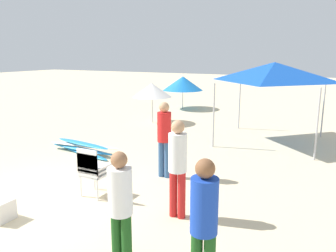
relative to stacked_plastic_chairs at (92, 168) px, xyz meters
The scene contains 10 objects.
ground 1.43m from the stacked_plastic_chairs, 145.88° to the right, with size 80.00×80.00×0.00m, color beige.
stacked_plastic_chairs is the anchor object (origin of this frame).
surfboard_pile 3.20m from the stacked_plastic_chairs, 134.65° to the left, with size 2.37×0.84×0.32m.
lifeguard_near_left 1.86m from the stacked_plastic_chairs, 64.66° to the left, with size 0.32×0.32×1.77m.
lifeguard_near_center 2.52m from the stacked_plastic_chairs, 41.60° to the right, with size 0.32×0.32×1.64m.
lifeguard_near_right 3.48m from the stacked_plastic_chairs, 28.85° to the right, with size 0.32×0.32×1.72m.
lifeguard_far_right 1.94m from the stacked_plastic_chairs, ahead, with size 0.32×0.32×1.75m.
popup_canopy 6.73m from the stacked_plastic_chairs, 68.77° to the left, with size 2.96×2.96×2.57m.
beach_umbrella_mid 7.49m from the stacked_plastic_chairs, 110.42° to the left, with size 1.62×1.62×1.65m.
beach_umbrella_far 11.31m from the stacked_plastic_chairs, 105.45° to the left, with size 2.06×2.06×1.68m.
Camera 1 is at (5.34, -4.25, 2.85)m, focal length 35.95 mm.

